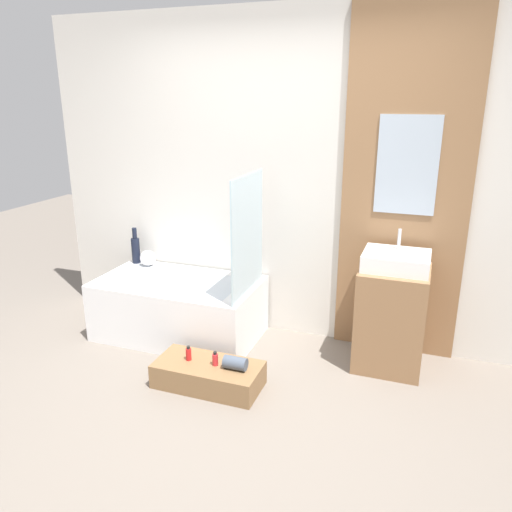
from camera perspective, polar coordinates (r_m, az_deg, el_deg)
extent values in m
plane|color=slate|center=(3.18, -5.83, -19.95)|extent=(12.00, 12.00, 0.00)
cube|color=silver|center=(4.04, 3.40, 8.63)|extent=(4.20, 0.06, 2.60)
cube|color=#8E6642|center=(3.84, 16.69, 7.40)|extent=(0.92, 0.03, 2.60)
cube|color=#ADBCCC|center=(3.79, 16.89, 9.87)|extent=(0.43, 0.01, 0.71)
cube|color=white|center=(4.26, -8.78, -5.89)|extent=(1.33, 0.75, 0.49)
cube|color=silver|center=(4.17, -8.93, -2.86)|extent=(1.04, 0.53, 0.01)
cube|color=silver|center=(3.73, -0.98, 2.34)|extent=(0.01, 0.62, 0.92)
cube|color=olive|center=(3.60, -5.46, -13.32)|extent=(0.75, 0.36, 0.17)
cube|color=#8E6642|center=(3.85, 15.19, -6.80)|extent=(0.48, 0.50, 0.77)
cube|color=white|center=(3.69, 15.74, -0.52)|extent=(0.46, 0.38, 0.12)
cylinder|color=silver|center=(3.75, 16.05, 1.89)|extent=(0.02, 0.02, 0.15)
cylinder|color=black|center=(4.66, -13.57, 0.60)|extent=(0.08, 0.08, 0.23)
cylinder|color=black|center=(4.61, -13.72, 2.54)|extent=(0.04, 0.04, 0.10)
sphere|color=white|center=(4.57, -12.25, -0.23)|extent=(0.14, 0.14, 0.14)
cylinder|color=red|center=(3.60, -7.71, -11.08)|extent=(0.04, 0.04, 0.09)
cylinder|color=black|center=(3.57, -7.75, -10.33)|extent=(0.02, 0.02, 0.02)
cylinder|color=red|center=(3.52, -4.68, -11.72)|extent=(0.04, 0.04, 0.08)
cylinder|color=black|center=(3.49, -4.70, -11.00)|extent=(0.02, 0.02, 0.02)
cylinder|color=#4C5666|center=(3.46, -2.39, -12.12)|extent=(0.16, 0.09, 0.09)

